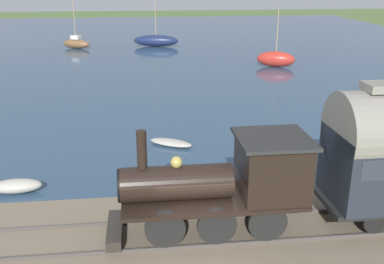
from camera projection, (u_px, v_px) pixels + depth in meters
name	position (u px, v px, depth m)	size (l,w,h in m)	color
ground_plane	(198.00, 253.00, 14.07)	(200.00, 200.00, 0.00)	#516B38
harbor_water	(152.00, 46.00, 54.58)	(80.00, 80.00, 0.01)	#2D4760
rail_embankment	(197.00, 241.00, 14.15)	(5.50, 56.00, 0.71)	#756651
steam_locomotive	(231.00, 178.00, 13.56)	(2.21, 6.12, 3.35)	black
sailboat_navy	(156.00, 40.00, 54.14)	(2.60, 5.61, 8.77)	#192347
sailboat_red	(276.00, 59.00, 42.18)	(2.69, 3.83, 5.50)	#B72D23
sailboat_brown	(76.00, 43.00, 52.67)	(2.69, 3.66, 7.42)	brown
rowboat_off_pier	(16.00, 186.00, 17.86)	(0.89, 2.01, 0.55)	#B7B2A3
rowboat_near_shore	(171.00, 143.00, 22.81)	(1.86, 2.38, 0.31)	#B7B2A3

